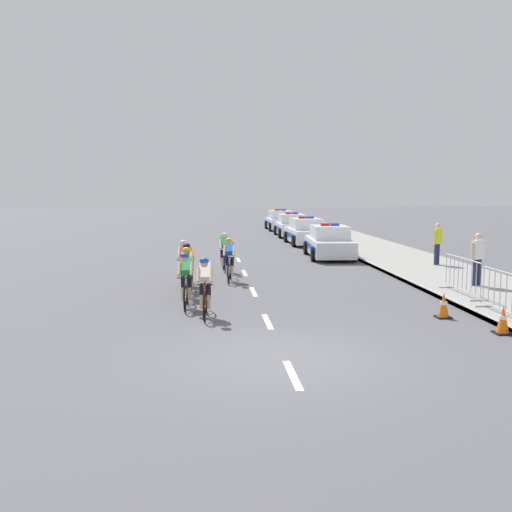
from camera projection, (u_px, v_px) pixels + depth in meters
ground_plane at (284, 357)px, 11.01m from camera, size 160.00×160.00×0.00m
sidewalk_slab at (403, 259)px, 25.49m from camera, size 3.93×60.00×0.12m
kerb_edge at (361, 260)px, 25.32m from camera, size 0.16×60.00×0.13m
lane_markings_centre at (253, 292)px, 17.90m from camera, size 0.14×17.60×0.01m
cyclist_lead at (205, 286)px, 14.35m from camera, size 0.43×1.72×1.56m
cyclist_second at (186, 279)px, 15.43m from camera, size 0.42×1.72×1.56m
cyclist_third at (188, 271)px, 16.84m from camera, size 0.43×1.72×1.56m
cyclist_fourth at (187, 266)px, 17.93m from camera, size 0.42×1.72×1.56m
cyclist_fifth at (185, 261)px, 19.07m from camera, size 0.45×1.72×1.56m
cyclist_sixth at (229, 259)px, 19.78m from camera, size 0.45×1.72×1.56m
cyclist_seventh at (224, 252)px, 22.02m from camera, size 0.43×1.72×1.56m
police_car_nearest at (329, 243)px, 26.49m from camera, size 2.18×4.49×1.59m
police_car_second at (306, 232)px, 32.65m from camera, size 2.07×4.43×1.59m
police_car_third at (291, 226)px, 37.95m from camera, size 2.05×4.43×1.59m
police_car_furthest at (280, 221)px, 43.64m from camera, size 2.02×4.41×1.59m
crowd_barrier_front at (506, 295)px, 13.96m from camera, size 0.50×2.32×1.07m
crowd_barrier_middle at (462, 276)px, 16.81m from camera, size 0.51×2.32×1.07m
traffic_cone_near at (444, 306)px, 14.30m from camera, size 0.36×0.36×0.64m
traffic_cone_mid at (503, 320)px, 12.74m from camera, size 0.36×0.36×0.64m
spectator_closest at (437, 241)px, 23.18m from camera, size 0.45×0.40×1.68m
spectator_middle at (478, 255)px, 18.22m from camera, size 0.52×0.33×1.68m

